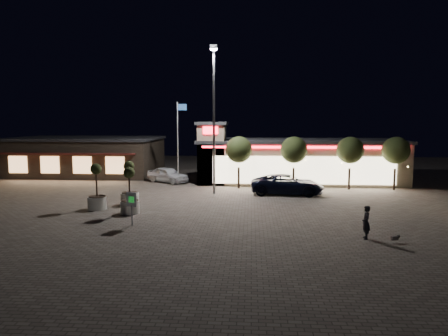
# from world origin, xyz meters

# --- Properties ---
(ground) EXTENTS (90.00, 90.00, 0.00)m
(ground) POSITION_xyz_m (0.00, 0.00, 0.00)
(ground) COLOR #665C52
(ground) RESTS_ON ground
(retail_building) EXTENTS (20.40, 8.40, 6.10)m
(retail_building) POSITION_xyz_m (9.51, 15.82, 2.21)
(retail_building) COLOR tan
(retail_building) RESTS_ON ground
(restaurant_building) EXTENTS (16.40, 11.00, 4.30)m
(restaurant_building) POSITION_xyz_m (-14.00, 19.97, 2.16)
(restaurant_building) COLOR #382D23
(restaurant_building) RESTS_ON ground
(floodlight_pole) EXTENTS (0.60, 0.40, 12.38)m
(floodlight_pole) POSITION_xyz_m (2.00, 8.00, 7.02)
(floodlight_pole) COLOR gray
(floodlight_pole) RESTS_ON ground
(flagpole) EXTENTS (0.95, 0.10, 8.00)m
(flagpole) POSITION_xyz_m (-1.90, 13.00, 4.74)
(flagpole) COLOR white
(flagpole) RESTS_ON ground
(string_tree_a) EXTENTS (2.42, 2.42, 4.79)m
(string_tree_a) POSITION_xyz_m (4.00, 11.00, 3.56)
(string_tree_a) COLOR #332319
(string_tree_a) RESTS_ON ground
(string_tree_b) EXTENTS (2.42, 2.42, 4.79)m
(string_tree_b) POSITION_xyz_m (9.00, 11.00, 3.56)
(string_tree_b) COLOR #332319
(string_tree_b) RESTS_ON ground
(string_tree_c) EXTENTS (2.42, 2.42, 4.79)m
(string_tree_c) POSITION_xyz_m (14.00, 11.00, 3.56)
(string_tree_c) COLOR #332319
(string_tree_c) RESTS_ON ground
(string_tree_d) EXTENTS (2.42, 2.42, 4.79)m
(string_tree_d) POSITION_xyz_m (18.00, 11.00, 3.56)
(string_tree_d) COLOR #332319
(string_tree_d) RESTS_ON ground
(pickup_truck) EXTENTS (6.31, 3.34, 1.69)m
(pickup_truck) POSITION_xyz_m (8.20, 8.19, 0.85)
(pickup_truck) COLOR black
(pickup_truck) RESTS_ON ground
(white_sedan) EXTENTS (4.88, 4.03, 1.57)m
(white_sedan) POSITION_xyz_m (-3.27, 14.00, 0.78)
(white_sedan) COLOR silver
(white_sedan) RESTS_ON ground
(pedestrian) EXTENTS (0.44, 0.66, 1.76)m
(pedestrian) POSITION_xyz_m (11.19, -4.48, 0.88)
(pedestrian) COLOR black
(pedestrian) RESTS_ON ground
(dog) EXTENTS (0.50, 0.29, 0.27)m
(dog) POSITION_xyz_m (12.55, -5.05, 0.26)
(dog) COLOR #59514C
(dog) RESTS_ON ground
(planter_left) EXTENTS (1.32, 1.32, 3.24)m
(planter_left) POSITION_xyz_m (-5.65, 1.47, 1.00)
(planter_left) COLOR silver
(planter_left) RESTS_ON ground
(planter_mid) EXTENTS (1.27, 1.27, 3.13)m
(planter_mid) POSITION_xyz_m (-2.96, 0.36, 0.97)
(planter_mid) COLOR silver
(planter_mid) RESTS_ON ground
(planter_right) EXTENTS (1.33, 1.33, 3.27)m
(planter_right) POSITION_xyz_m (-3.80, 3.05, 1.01)
(planter_right) COLOR silver
(planter_right) RESTS_ON ground
(valet_sign) EXTENTS (0.65, 0.23, 2.01)m
(valet_sign) POSITION_xyz_m (-1.90, -2.69, 1.40)
(valet_sign) COLOR gray
(valet_sign) RESTS_ON ground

